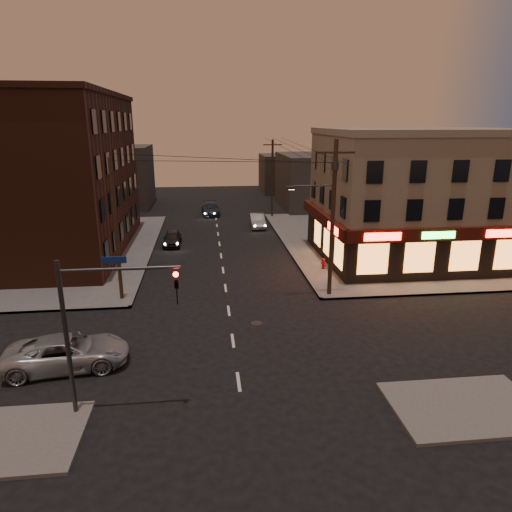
{
  "coord_description": "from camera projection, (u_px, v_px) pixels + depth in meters",
  "views": [
    {
      "loc": [
        -1.23,
        -21.92,
        11.2
      ],
      "look_at": [
        1.79,
        4.88,
        3.2
      ],
      "focal_mm": 32.0,
      "sensor_mm": 36.0,
      "label": 1
    }
  ],
  "objects": [
    {
      "name": "sedan_near",
      "position": [
        172.0,
        238.0,
        42.6
      ],
      "size": [
        1.66,
        3.99,
        1.35
      ],
      "primitive_type": "imported",
      "rotation": [
        0.0,
        0.0,
        -0.02
      ],
      "color": "black",
      "rests_on": "ground"
    },
    {
      "name": "utility_pole_main",
      "position": [
        331.0,
        211.0,
        28.8
      ],
      "size": [
        4.2,
        0.44,
        10.0
      ],
      "color": "#382619",
      "rests_on": "sidewalk_ne"
    },
    {
      "name": "suv_cross",
      "position": [
        67.0,
        352.0,
        21.4
      ],
      "size": [
        5.87,
        3.27,
        1.55
      ],
      "primitive_type": "imported",
      "rotation": [
        0.0,
        0.0,
        1.7
      ],
      "color": "#93979B",
      "rests_on": "ground"
    },
    {
      "name": "utility_pole_far",
      "position": [
        272.0,
        178.0,
        54.09
      ],
      "size": [
        0.26,
        0.26,
        9.0
      ],
      "primitive_type": "cylinder",
      "color": "#382619",
      "rests_on": "sidewalk_ne"
    },
    {
      "name": "bg_building_ne_a",
      "position": [
        319.0,
        181.0,
        60.91
      ],
      "size": [
        10.0,
        12.0,
        7.0
      ],
      "primitive_type": "cube",
      "color": "#3F3D3A",
      "rests_on": "ground"
    },
    {
      "name": "bg_building_nw",
      "position": [
        117.0,
        176.0,
        61.68
      ],
      "size": [
        9.0,
        10.0,
        8.0
      ],
      "primitive_type": "cube",
      "color": "#3F3D3A",
      "rests_on": "ground"
    },
    {
      "name": "brick_apartment",
      "position": [
        48.0,
        177.0,
        38.85
      ],
      "size": [
        12.0,
        20.0,
        13.0
      ],
      "primitive_type": "cube",
      "color": "#442116",
      "rests_on": "sidewalk_nw"
    },
    {
      "name": "sidewalk_nw",
      "position": [
        16.0,
        252.0,
        40.34
      ],
      "size": [
        24.0,
        28.0,
        0.15
      ],
      "primitive_type": "cube",
      "color": "#514F4C",
      "rests_on": "ground"
    },
    {
      "name": "sidewalk_ne",
      "position": [
        406.0,
        240.0,
        44.21
      ],
      "size": [
        24.0,
        28.0,
        0.15
      ],
      "primitive_type": "cube",
      "color": "#514F4C",
      "rests_on": "ground"
    },
    {
      "name": "bg_building_ne_b",
      "position": [
        286.0,
        173.0,
        74.17
      ],
      "size": [
        8.0,
        8.0,
        6.0
      ],
      "primitive_type": "cube",
      "color": "#3F3D3A",
      "rests_on": "ground"
    },
    {
      "name": "sedan_mid",
      "position": [
        257.0,
        221.0,
        49.9
      ],
      "size": [
        1.64,
        4.43,
        1.45
      ],
      "primitive_type": "imported",
      "rotation": [
        0.0,
        0.0,
        -0.02
      ],
      "color": "gray",
      "rests_on": "ground"
    },
    {
      "name": "utility_pole_west",
      "position": [
        116.0,
        231.0,
        28.34
      ],
      "size": [
        0.24,
        0.24,
        9.0
      ],
      "primitive_type": "cylinder",
      "color": "#382619",
      "rests_on": "sidewalk_nw"
    },
    {
      "name": "sedan_far",
      "position": [
        211.0,
        209.0,
        56.55
      ],
      "size": [
        2.36,
        5.18,
        1.47
      ],
      "primitive_type": "imported",
      "rotation": [
        0.0,
        0.0,
        0.06
      ],
      "color": "#1A2434",
      "rests_on": "ground"
    },
    {
      "name": "pizza_building",
      "position": [
        416.0,
        196.0,
        37.18
      ],
      "size": [
        15.85,
        12.85,
        10.5
      ],
      "color": "gray",
      "rests_on": "sidewalk_ne"
    },
    {
      "name": "ground",
      "position": [
        233.0,
        341.0,
        24.2
      ],
      "size": [
        120.0,
        120.0,
        0.0
      ],
      "primitive_type": "plane",
      "color": "black",
      "rests_on": "ground"
    },
    {
      "name": "traffic_signal",
      "position": [
        93.0,
        317.0,
        17.08
      ],
      "size": [
        4.49,
        0.32,
        6.47
      ],
      "color": "#333538",
      "rests_on": "ground"
    },
    {
      "name": "fire_hydrant",
      "position": [
        323.0,
        263.0,
        35.38
      ],
      "size": [
        0.38,
        0.38,
        0.84
      ],
      "rotation": [
        0.0,
        0.0,
        0.18
      ],
      "color": "maroon",
      "rests_on": "sidewalk_ne"
    }
  ]
}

